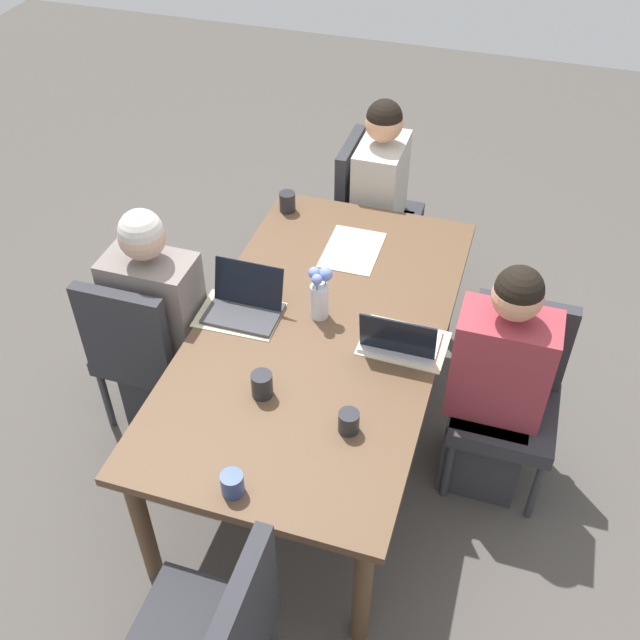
{
  "coord_description": "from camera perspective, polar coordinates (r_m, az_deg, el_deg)",
  "views": [
    {
      "loc": [
        2.23,
        0.7,
        2.87
      ],
      "look_at": [
        0.0,
        0.0,
        0.77
      ],
      "focal_mm": 41.58,
      "sensor_mm": 36.0,
      "label": 1
    }
  ],
  "objects": [
    {
      "name": "chair_head_left_left_mid",
      "position": [
        4.33,
        3.73,
        8.64
      ],
      "size": [
        0.44,
        0.44,
        0.9
      ],
      "color": "#2D2D33",
      "rests_on": "ground_plane"
    },
    {
      "name": "dining_table",
      "position": [
        3.23,
        -0.0,
        -1.59
      ],
      "size": [
        1.96,
        1.05,
        0.72
      ],
      "color": "brown",
      "rests_on": "ground_plane"
    },
    {
      "name": "coffee_mug_near_left",
      "position": [
        2.76,
        2.22,
        -7.83
      ],
      "size": [
        0.08,
        0.08,
        0.09
      ],
      "primitive_type": "cylinder",
      "color": "#232328",
      "rests_on": "dining_table"
    },
    {
      "name": "chair_near_left_far",
      "position": [
        3.52,
        -13.51,
        -1.87
      ],
      "size": [
        0.44,
        0.44,
        0.9
      ],
      "color": "#2D2D33",
      "rests_on": "ground_plane"
    },
    {
      "name": "laptop_far_left_near",
      "position": [
        3.08,
        6.15,
        -1.53
      ],
      "size": [
        0.22,
        0.32,
        0.21
      ],
      "color": "silver",
      "rests_on": "dining_table"
    },
    {
      "name": "placemat_near_left_far",
      "position": [
        3.26,
        -6.22,
        0.41
      ],
      "size": [
        0.27,
        0.37,
        0.0
      ],
      "primitive_type": "cube",
      "rotation": [
        0.0,
        0.0,
        1.6
      ],
      "color": "beige",
      "rests_on": "dining_table"
    },
    {
      "name": "flower_vase",
      "position": [
        3.16,
        -0.03,
        2.08
      ],
      "size": [
        0.1,
        0.1,
        0.25
      ],
      "color": "silver",
      "rests_on": "dining_table"
    },
    {
      "name": "person_near_left_far",
      "position": [
        3.52,
        -12.16,
        -0.96
      ],
      "size": [
        0.36,
        0.4,
        1.19
      ],
      "color": "#2D2D33",
      "rests_on": "ground_plane"
    },
    {
      "name": "coffee_mug_centre_right",
      "position": [
        3.87,
        -2.52,
        9.07
      ],
      "size": [
        0.08,
        0.08,
        0.1
      ],
      "primitive_type": "cylinder",
      "color": "#232328",
      "rests_on": "dining_table"
    },
    {
      "name": "chair_head_right_right_near",
      "position": [
        2.64,
        -8.09,
        -22.96
      ],
      "size": [
        0.44,
        0.44,
        0.9
      ],
      "color": "#2D2D33",
      "rests_on": "ground_plane"
    },
    {
      "name": "placemat_head_left_left_mid",
      "position": [
        3.61,
        2.51,
        5.41
      ],
      "size": [
        0.36,
        0.26,
        0.0
      ],
      "primitive_type": "cube",
      "rotation": [
        0.0,
        0.0,
        0.01
      ],
      "color": "beige",
      "rests_on": "dining_table"
    },
    {
      "name": "person_far_left_near",
      "position": [
        3.26,
        13.32,
        -5.5
      ],
      "size": [
        0.36,
        0.4,
        1.19
      ],
      "color": "#2D2D33",
      "rests_on": "ground_plane"
    },
    {
      "name": "chair_far_left_near",
      "position": [
        3.34,
        14.43,
        -5.11
      ],
      "size": [
        0.44,
        0.44,
        0.9
      ],
      "color": "#2D2D33",
      "rests_on": "ground_plane"
    },
    {
      "name": "coffee_mug_near_right",
      "position": [
        2.88,
        -4.49,
        -4.98
      ],
      "size": [
        0.08,
        0.08,
        0.11
      ],
      "primitive_type": "cylinder",
      "color": "#232328",
      "rests_on": "dining_table"
    },
    {
      "name": "coffee_mug_centre_left",
      "position": [
        2.61,
        -6.76,
        -12.39
      ],
      "size": [
        0.08,
        0.08,
        0.09
      ],
      "primitive_type": "cylinder",
      "color": "#33477A",
      "rests_on": "dining_table"
    },
    {
      "name": "person_head_left_left_mid",
      "position": [
        4.25,
        4.53,
        8.35
      ],
      "size": [
        0.4,
        0.36,
        1.19
      ],
      "color": "#2D2D33",
      "rests_on": "ground_plane"
    },
    {
      "name": "placemat_far_left_near",
      "position": [
        3.13,
        6.46,
        -1.79
      ],
      "size": [
        0.27,
        0.37,
        0.0
      ],
      "primitive_type": "cube",
      "rotation": [
        0.0,
        0.0,
        -1.6
      ],
      "color": "beige",
      "rests_on": "dining_table"
    },
    {
      "name": "laptop_near_left_far",
      "position": [
        3.25,
        -5.8,
        1.2
      ],
      "size": [
        0.22,
        0.32,
        0.21
      ],
      "color": "#38383D",
      "rests_on": "dining_table"
    },
    {
      "name": "ground_plane",
      "position": [
        3.7,
        -0.0,
        -8.9
      ],
      "size": [
        10.0,
        10.0,
        0.0
      ],
      "primitive_type": "plane",
      "color": "#4C4742"
    }
  ]
}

